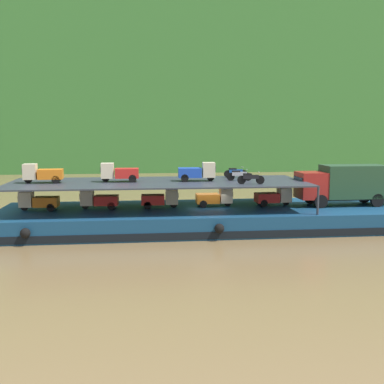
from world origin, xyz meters
name	(u,v)px	position (x,y,z in m)	size (l,w,h in m)	color
ground_plane	(209,227)	(0.00, 0.00, 0.00)	(400.00, 400.00, 0.00)	brown
hillside_far_bank	(163,62)	(0.00, 61.12, 20.68)	(146.93, 33.97, 36.72)	#387533
cargo_barge	(209,218)	(0.00, -0.02, 0.75)	(30.81, 9.04, 1.50)	navy
covered_lorry	(344,183)	(10.42, -0.09, 3.19)	(7.87, 2.34, 3.10)	maroon
cargo_rack	(158,183)	(-3.80, 0.00, 3.44)	(21.61, 7.72, 2.00)	#2D333D
mini_truck_lower_stern	(38,201)	(-12.43, 0.21, 2.19)	(2.77, 1.25, 1.38)	orange
mini_truck_lower_aft	(99,199)	(-8.16, 0.45, 2.19)	(2.80, 1.30, 1.38)	red
mini_truck_lower_mid	(160,199)	(-3.62, 0.35, 2.19)	(2.77, 1.25, 1.38)	red
mini_truck_lower_fore	(215,197)	(0.50, 0.49, 2.19)	(2.74, 1.21, 1.38)	orange
mini_truck_lower_bow	(274,197)	(5.08, 0.40, 2.19)	(2.79, 1.29, 1.38)	red
mini_truck_upper_stern	(42,173)	(-12.05, 0.12, 4.19)	(2.78, 1.28, 1.38)	orange
mini_truck_upper_mid	(119,172)	(-6.63, 0.27, 4.19)	(2.75, 1.21, 1.38)	red
mini_truck_upper_fore	(197,172)	(-0.88, 0.15, 4.19)	(2.79, 1.29, 1.38)	#1E47B7
motorcycle_upper_port	(251,178)	(2.56, -2.31, 3.93)	(1.90, 0.55, 0.87)	black
motorcycle_upper_centre	(239,175)	(2.25, 0.00, 3.93)	(1.90, 0.55, 0.87)	black
motorcycle_upper_stbd	(235,172)	(2.46, 2.32, 3.93)	(1.90, 0.55, 0.87)	black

